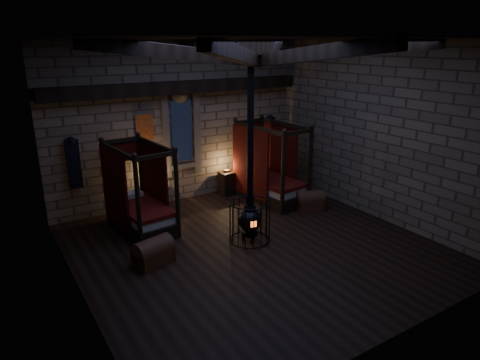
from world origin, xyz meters
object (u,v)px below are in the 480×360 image
bed_right (269,181)px  trunk_right (310,201)px  trunk_left (153,252)px  bed_left (140,208)px  stove (250,216)px

bed_right → trunk_right: size_ratio=2.62×
trunk_left → trunk_right: trunk_left is taller
trunk_left → trunk_right: size_ratio=1.04×
bed_left → stove: size_ratio=0.49×
bed_right → stove: 2.66m
bed_left → trunk_left: bearing=-107.2°
trunk_right → stove: stove is taller
bed_left → stove: (1.77, -1.92, 0.09)m
bed_right → stove: (-1.87, -1.89, 0.06)m
trunk_right → stove: bearing=-143.4°
stove → trunk_left: bearing=-170.2°
trunk_left → stove: 2.18m
trunk_left → stove: bearing=-18.2°
bed_left → stove: stove is taller
bed_right → trunk_left: bed_right is taller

